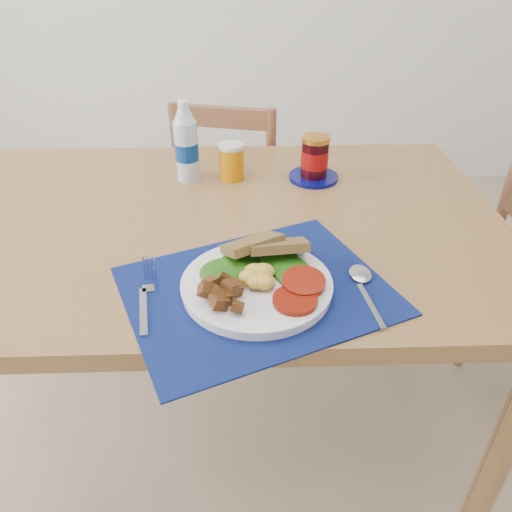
{
  "coord_description": "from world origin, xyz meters",
  "views": [
    {
      "loc": [
        0.08,
        -0.84,
        1.33
      ],
      "look_at": [
        0.1,
        -0.05,
        0.8
      ],
      "focal_mm": 35.0,
      "sensor_mm": 36.0,
      "label": 1
    }
  ],
  "objects_px": {
    "water_bottle": "(186,146)",
    "juice_glass": "(232,162)",
    "chair_far": "(231,184)",
    "jam_on_saucer": "(314,161)",
    "breakfast_plate": "(254,283)"
  },
  "relations": [
    {
      "from": "breakfast_plate",
      "to": "juice_glass",
      "type": "bearing_deg",
      "value": 74.76
    },
    {
      "from": "breakfast_plate",
      "to": "jam_on_saucer",
      "type": "bearing_deg",
      "value": 50.17
    },
    {
      "from": "breakfast_plate",
      "to": "juice_glass",
      "type": "relative_size",
      "value": 3.03
    },
    {
      "from": "breakfast_plate",
      "to": "jam_on_saucer",
      "type": "height_order",
      "value": "jam_on_saucer"
    },
    {
      "from": "breakfast_plate",
      "to": "juice_glass",
      "type": "height_order",
      "value": "juice_glass"
    },
    {
      "from": "water_bottle",
      "to": "jam_on_saucer",
      "type": "xyz_separation_m",
      "value": [
        0.34,
        -0.01,
        -0.04
      ]
    },
    {
      "from": "breakfast_plate",
      "to": "water_bottle",
      "type": "xyz_separation_m",
      "value": [
        -0.16,
        0.51,
        0.07
      ]
    },
    {
      "from": "water_bottle",
      "to": "juice_glass",
      "type": "xyz_separation_m",
      "value": [
        0.12,
        -0.0,
        -0.05
      ]
    },
    {
      "from": "water_bottle",
      "to": "juice_glass",
      "type": "height_order",
      "value": "water_bottle"
    },
    {
      "from": "chair_far",
      "to": "jam_on_saucer",
      "type": "relative_size",
      "value": 7.72
    },
    {
      "from": "chair_far",
      "to": "jam_on_saucer",
      "type": "bearing_deg",
      "value": 131.79
    },
    {
      "from": "water_bottle",
      "to": "juice_glass",
      "type": "relative_size",
      "value": 2.3
    },
    {
      "from": "chair_far",
      "to": "water_bottle",
      "type": "bearing_deg",
      "value": 88.95
    },
    {
      "from": "chair_far",
      "to": "breakfast_plate",
      "type": "distance_m",
      "value": 0.96
    },
    {
      "from": "water_bottle",
      "to": "jam_on_saucer",
      "type": "bearing_deg",
      "value": -2.21
    }
  ]
}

